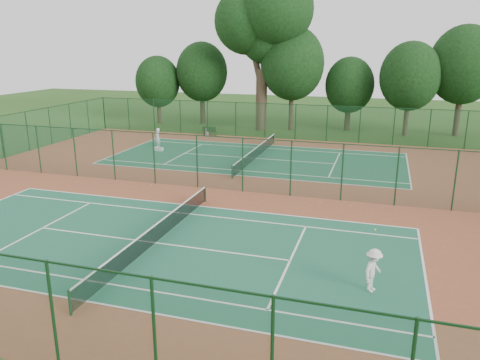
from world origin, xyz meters
name	(u,v)px	position (x,y,z in m)	size (l,w,h in m)	color
ground	(220,189)	(0.00, 0.00, 0.00)	(120.00, 120.00, 0.00)	#244A17
red_pad	(220,189)	(0.00, 0.00, 0.01)	(40.00, 36.00, 0.01)	brown
court_near	(156,243)	(0.00, -9.00, 0.01)	(23.77, 10.97, 0.01)	#1D5E43
court_far	(256,158)	(0.00, 9.00, 0.01)	(23.77, 10.97, 0.01)	#1B5736
fence_north	(280,121)	(0.00, 18.00, 1.76)	(40.00, 0.09, 3.50)	#164424
fence_south	(8,309)	(0.00, -18.00, 1.76)	(40.00, 0.09, 3.50)	#17452C
fence_divider	(220,163)	(0.00, 0.00, 1.76)	(40.00, 0.09, 3.50)	#16442E
tennis_net_near	(156,233)	(0.00, -9.00, 0.54)	(0.10, 12.90, 0.97)	#163E20
tennis_net_far	(256,152)	(0.00, 9.00, 0.54)	(0.10, 12.90, 0.97)	#153A23
player_near	(373,270)	(9.86, -10.64, 0.87)	(1.09, 0.63, 1.69)	silver
player_far	(158,137)	(-9.86, 10.86, 0.88)	(0.62, 0.41, 1.71)	silver
trash_bin	(207,131)	(-7.61, 17.55, 0.41)	(0.44, 0.44, 0.80)	slate
bench	(210,131)	(-7.27, 17.46, 0.50)	(1.56, 0.57, 0.95)	#133718
kit_bag	(159,149)	(-9.04, 9.31, 0.16)	(0.82, 0.31, 0.31)	silver
stray_ball_a	(320,203)	(6.60, -0.94, 0.05)	(0.07, 0.07, 0.07)	#C7DA32
stray_ball_b	(351,206)	(8.35, -0.92, 0.05)	(0.07, 0.07, 0.07)	gold
stray_ball_c	(151,185)	(-4.68, -0.56, 0.04)	(0.06, 0.06, 0.06)	#DCF037
big_tree	(264,20)	(-2.97, 22.65, 11.53)	(10.60, 7.76, 16.29)	#3B2E20
evergreen_row	(296,129)	(0.50, 24.25, 0.00)	(39.00, 5.00, 12.00)	black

